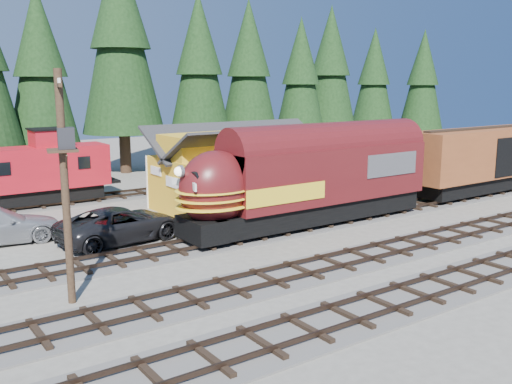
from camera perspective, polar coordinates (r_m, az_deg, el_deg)
ground at (r=29.71m, az=11.21°, el=-4.78°), size 120.00×120.00×0.00m
track_siding at (r=39.64m, az=17.09°, el=-1.03°), size 68.00×3.20×0.33m
track_spur at (r=39.96m, az=-18.63°, el=-1.03°), size 32.00×3.20×0.33m
depot at (r=36.98m, az=-0.42°, el=3.19°), size 12.80×7.00×5.30m
conifer_backdrop at (r=50.32m, az=-5.53°, el=12.96°), size 80.48×24.10×17.26m
locomotive at (r=31.30m, az=4.78°, el=0.97°), size 15.99×3.18×4.35m
boxcar at (r=43.94m, az=21.97°, el=3.20°), size 13.99×3.00×4.40m
caboose at (r=39.18m, az=-21.00°, el=1.97°), size 8.90×2.58×4.63m
utility_pole at (r=21.07m, az=-18.57°, el=1.81°), size 1.23×2.02×8.39m
pickup_truck_a at (r=29.48m, az=-13.35°, el=-3.19°), size 6.77×3.80×1.79m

